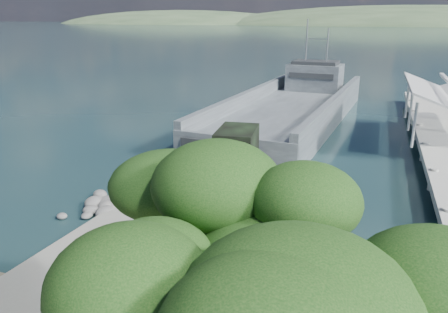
% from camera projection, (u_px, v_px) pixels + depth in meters
% --- Properties ---
extents(ground, '(1400.00, 1400.00, 0.00)m').
position_uv_depth(ground, '(193.00, 235.00, 20.96)').
color(ground, '#18333B').
rests_on(ground, ground).
extents(boat_ramp, '(10.00, 18.00, 0.50)m').
position_uv_depth(boat_ramp, '(185.00, 240.00, 19.99)').
color(boat_ramp, gray).
rests_on(boat_ramp, ground).
extents(shoreline_rocks, '(3.20, 5.60, 0.90)m').
position_uv_depth(shoreline_rocks, '(90.00, 213.00, 23.35)').
color(shoreline_rocks, '#5F5F5C').
rests_on(shoreline_rocks, ground).
extents(distant_headlands, '(1000.00, 240.00, 48.00)m').
position_uv_depth(distant_headlands, '(420.00, 25.00, 508.97)').
color(distant_headlands, '#354E31').
rests_on(distant_headlands, ground).
extents(pier, '(6.40, 44.00, 6.10)m').
position_uv_depth(pier, '(446.00, 132.00, 33.30)').
color(pier, '#B1B1A7').
rests_on(pier, ground).
extents(landing_craft, '(11.38, 36.09, 10.57)m').
position_uv_depth(landing_craft, '(290.00, 114.00, 42.74)').
color(landing_craft, '#434A50').
rests_on(landing_craft, ground).
extents(military_truck, '(3.11, 7.55, 3.40)m').
position_uv_depth(military_truck, '(232.00, 164.00, 24.20)').
color(military_truck, black).
rests_on(military_truck, boat_ramp).
extents(soldier, '(0.77, 0.72, 1.76)m').
position_uv_depth(soldier, '(161.00, 198.00, 21.77)').
color(soldier, '#1C301B').
rests_on(soldier, boat_ramp).
extents(overhang_tree, '(8.13, 7.49, 7.38)m').
position_uv_depth(overhang_tree, '(262.00, 264.00, 7.58)').
color(overhang_tree, '#371E16').
rests_on(overhang_tree, ground).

